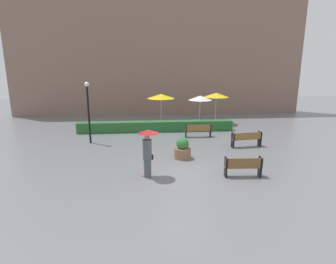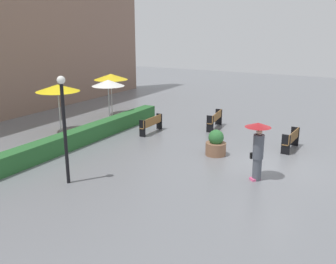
% 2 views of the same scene
% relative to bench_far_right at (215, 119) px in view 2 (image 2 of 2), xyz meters
% --- Properties ---
extents(ground_plane, '(60.00, 60.00, 0.00)m').
position_rel_bench_far_right_xyz_m(ground_plane, '(-4.42, -3.99, -0.53)').
color(ground_plane, slate).
extents(bench_far_right, '(1.88, 0.58, 0.89)m').
position_rel_bench_far_right_xyz_m(bench_far_right, '(0.00, 0.00, 0.00)').
color(bench_far_right, olive).
rests_on(bench_far_right, ground).
extents(bench_back_row, '(1.80, 0.33, 0.85)m').
position_rel_bench_far_right_xyz_m(bench_back_row, '(-2.41, 2.53, -0.03)').
color(bench_back_row, olive).
rests_on(bench_back_row, ground).
extents(bench_near_right, '(1.64, 0.46, 0.88)m').
position_rel_bench_far_right_xyz_m(bench_near_right, '(-1.81, -4.36, -0.03)').
color(bench_near_right, brown).
rests_on(bench_near_right, ground).
extents(pedestrian_with_umbrella, '(0.92, 0.92, 2.10)m').
position_rel_bench_far_right_xyz_m(pedestrian_with_umbrella, '(-5.91, -3.97, 0.79)').
color(pedestrian_with_umbrella, '#4C515B').
rests_on(pedestrian_with_umbrella, ground).
extents(planter_pot, '(0.87, 0.87, 1.11)m').
position_rel_bench_far_right_xyz_m(planter_pot, '(-4.08, -1.68, -0.05)').
color(planter_pot, brown).
rests_on(planter_pot, ground).
extents(lamp_post, '(0.28, 0.28, 3.77)m').
position_rel_bench_far_right_xyz_m(lamp_post, '(-9.40, 1.72, 1.79)').
color(lamp_post, black).
rests_on(lamp_post, ground).
extents(patio_umbrella_yellow, '(2.19, 2.19, 2.51)m').
position_rel_bench_far_right_xyz_m(patio_umbrella_yellow, '(-4.65, 6.67, 1.80)').
color(patio_umbrella_yellow, silver).
rests_on(patio_umbrella_yellow, ground).
extents(patio_umbrella_white, '(1.83, 1.83, 2.45)m').
position_rel_bench_far_right_xyz_m(patio_umbrella_white, '(-1.65, 5.81, 1.73)').
color(patio_umbrella_white, silver).
rests_on(patio_umbrella_white, ground).
extents(patio_umbrella_yellow_far, '(2.03, 2.03, 2.56)m').
position_rel_bench_far_right_xyz_m(patio_umbrella_yellow_far, '(-0.13, 6.77, 1.84)').
color(patio_umbrella_yellow_far, silver).
rests_on(patio_umbrella_yellow_far, ground).
extents(hedge_strip, '(11.29, 0.70, 0.75)m').
position_rel_bench_far_right_xyz_m(hedge_strip, '(-5.17, 4.41, -0.16)').
color(hedge_strip, '#28602D').
rests_on(hedge_strip, ground).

